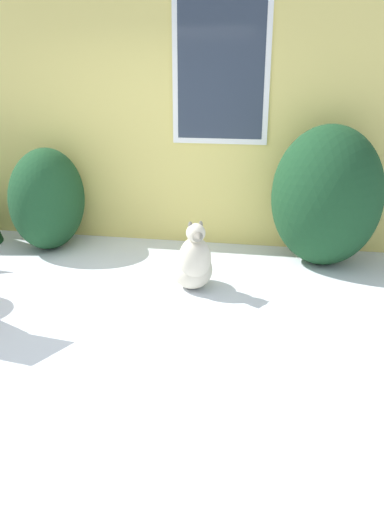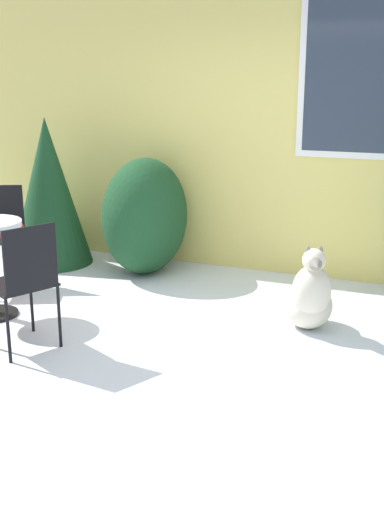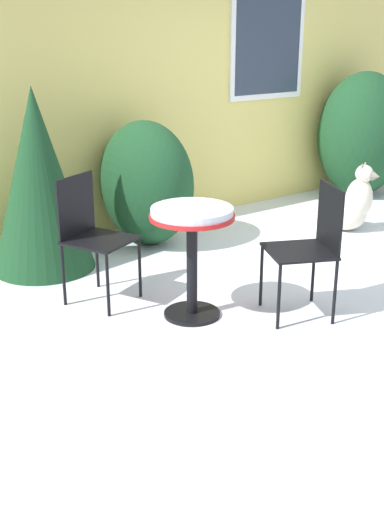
% 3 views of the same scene
% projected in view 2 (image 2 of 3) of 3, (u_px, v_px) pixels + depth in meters
% --- Properties ---
extents(ground_plane, '(16.00, 16.00, 0.00)m').
position_uv_depth(ground_plane, '(162.00, 347.00, 4.80)').
color(ground_plane, silver).
extents(house_wall, '(8.00, 0.10, 2.92)m').
position_uv_depth(house_wall, '(258.00, 125.00, 6.33)').
color(house_wall, '#E5D16B').
rests_on(house_wall, ground_plane).
extents(shrub_left, '(0.80, 1.09, 1.18)m').
position_uv_depth(shrub_left, '(145.00, 216.00, 6.47)').
color(shrub_left, '#194223').
rests_on(shrub_left, ground_plane).
extents(evergreen_bush, '(0.87, 0.87, 1.55)m').
position_uv_depth(evergreen_bush, '(49.00, 192.00, 6.76)').
color(evergreen_bush, '#194223').
rests_on(evergreen_bush, ground_plane).
extents(patio_chair_near_table, '(0.59, 0.59, 0.96)m').
position_uv_depth(patio_chair_near_table, '(0.00, 231.00, 6.05)').
color(patio_chair_near_table, black).
rests_on(patio_chair_near_table, ground_plane).
extents(patio_chair_far_side, '(0.59, 0.59, 0.96)m').
position_uv_depth(patio_chair_far_side, '(23.00, 280.00, 4.61)').
color(patio_chair_far_side, black).
rests_on(patio_chair_far_side, ground_plane).
extents(dog, '(0.54, 0.63, 0.71)m').
position_uv_depth(dog, '(309.00, 298.00, 5.07)').
color(dog, beige).
rests_on(dog, ground_plane).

